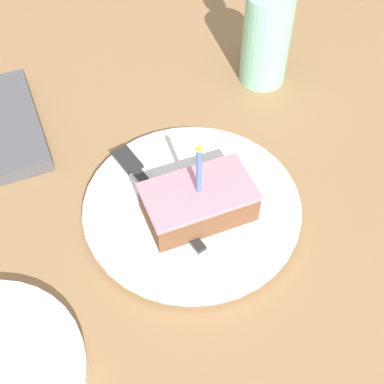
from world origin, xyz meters
name	(u,v)px	position (x,y,z in m)	size (l,w,h in m)	color
ground_plane	(213,230)	(0.00, 0.00, -0.02)	(2.40, 2.40, 0.04)	olive
plate	(192,207)	(-0.02, -0.02, 0.01)	(0.27, 0.27, 0.02)	silver
cake_slice	(198,202)	(-0.01, -0.02, 0.04)	(0.08, 0.13, 0.12)	brown
fork	(152,189)	(-0.06, -0.06, 0.02)	(0.19, 0.06, 0.00)	#262626
bottle	(267,35)	(-0.23, 0.18, 0.08)	(0.07, 0.07, 0.20)	#8CD1B2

